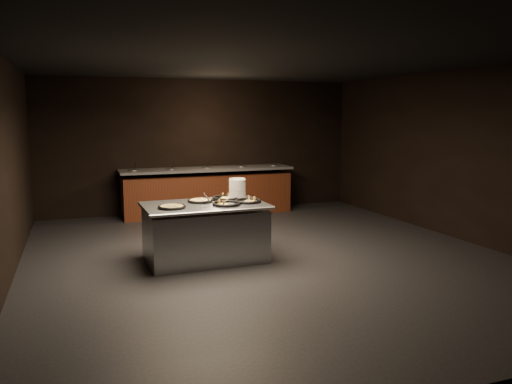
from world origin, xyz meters
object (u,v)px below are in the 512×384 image
Objects in this scene: serving_counter at (205,233)px; pan_veggie_whole at (172,207)px; plate_stack at (237,189)px; pan_cheese_whole at (200,201)px.

serving_counter is 4.59× the size of pan_veggie_whole.
pan_veggie_whole is (-1.11, -0.47, -0.13)m from plate_stack.
pan_veggie_whole is (-0.51, -0.18, 0.45)m from serving_counter.
plate_stack is 0.63m from pan_cheese_whole.
plate_stack is 0.80× the size of pan_cheese_whole.
serving_counter is at bearing 19.04° from pan_veggie_whole.
serving_counter is at bearing -85.21° from pan_cheese_whole.
serving_counter is 5.80× the size of plate_stack.
plate_stack is at bearing 9.91° from pan_cheese_whole.
pan_cheese_whole is (-0.61, -0.11, -0.13)m from plate_stack.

